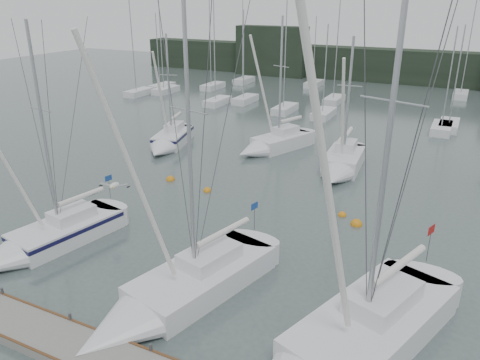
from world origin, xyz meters
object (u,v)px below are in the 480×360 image
at_px(buoy_a, 207,191).
at_px(buoy_d, 356,225).
at_px(sailboat_mid_c, 341,166).
at_px(buoy_b, 342,215).
at_px(buoy_c, 170,180).
at_px(sailboat_near_right, 337,358).
at_px(sailboat_mid_a, 168,142).
at_px(sailboat_near_center, 166,300).
at_px(sailboat_mid_b, 270,145).
at_px(sailboat_near_left, 40,242).

height_order(buoy_a, buoy_d, buoy_d).
bearing_deg(sailboat_mid_c, buoy_b, -78.10).
bearing_deg(buoy_c, sailboat_near_right, -39.30).
bearing_deg(buoy_d, sailboat_mid_a, 157.60).
xyz_separation_m(sailboat_near_center, sailboat_mid_b, (-4.61, 22.40, 0.04)).
bearing_deg(sailboat_mid_c, buoy_d, -72.82).
distance_m(sailboat_near_center, sailboat_near_right, 7.52).
bearing_deg(sailboat_near_left, sailboat_near_right, 6.01).
xyz_separation_m(sailboat_mid_b, buoy_b, (9.00, -9.84, -0.57)).
distance_m(sailboat_mid_c, buoy_a, 10.53).
distance_m(sailboat_near_center, buoy_c, 15.43).
bearing_deg(buoy_b, sailboat_mid_a, 158.79).
height_order(sailboat_near_center, buoy_c, sailboat_near_center).
distance_m(buoy_b, buoy_d, 1.38).
relative_size(sailboat_near_left, sailboat_near_center, 0.87).
height_order(sailboat_near_left, sailboat_mid_a, sailboat_near_left).
height_order(sailboat_near_right, buoy_d, sailboat_near_right).
relative_size(buoy_b, buoy_c, 0.81).
relative_size(sailboat_near_right, sailboat_mid_c, 1.50).
xyz_separation_m(sailboat_near_right, sailboat_mid_c, (-5.18, 20.00, -0.02)).
height_order(sailboat_mid_b, buoy_b, sailboat_mid_b).
distance_m(sailboat_near_center, buoy_d, 12.92).
relative_size(sailboat_near_left, sailboat_near_right, 0.77).
relative_size(sailboat_near_left, buoy_c, 19.40).
height_order(sailboat_near_left, sailboat_mid_b, sailboat_near_left).
xyz_separation_m(buoy_b, buoy_d, (1.08, -0.87, 0.00)).
relative_size(sailboat_near_left, buoy_b, 24.08).
relative_size(sailboat_near_right, buoy_a, 28.60).
bearing_deg(buoy_c, buoy_a, -10.24).
distance_m(sailboat_near_left, buoy_d, 17.75).
distance_m(buoy_a, buoy_c, 3.55).
bearing_deg(sailboat_near_right, buoy_d, 119.22).
bearing_deg(buoy_a, sailboat_near_center, -67.67).
relative_size(sailboat_near_left, buoy_a, 22.10).
distance_m(buoy_a, buoy_b, 9.42).
height_order(buoy_a, buoy_c, buoy_c).
bearing_deg(sailboat_near_center, sailboat_near_right, 12.50).
relative_size(buoy_b, buoy_d, 0.74).
bearing_deg(buoy_a, sailboat_mid_c, 45.63).
distance_m(sailboat_mid_c, buoy_d, 8.66).
height_order(sailboat_near_left, sailboat_mid_c, sailboat_near_left).
bearing_deg(sailboat_near_right, buoy_a, 154.61).
xyz_separation_m(sailboat_mid_a, sailboat_mid_b, (8.51, 3.05, 0.00)).
distance_m(sailboat_near_right, buoy_c, 20.73).
height_order(sailboat_near_right, sailboat_mid_a, sailboat_near_right).
relative_size(sailboat_mid_b, buoy_a, 21.08).
distance_m(sailboat_near_right, buoy_a, 17.70).
height_order(sailboat_mid_a, buoy_c, sailboat_mid_a).
relative_size(sailboat_near_left, buoy_d, 17.74).
distance_m(buoy_b, buoy_c, 12.91).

